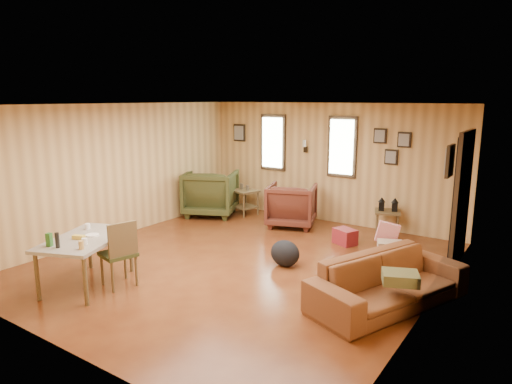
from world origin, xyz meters
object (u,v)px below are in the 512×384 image
(recliner_brown, at_px, (292,203))
(sofa, at_px, (389,273))
(end_table, at_px, (245,198))
(side_table, at_px, (388,210))
(dining_table, at_px, (85,242))
(recliner_green, at_px, (211,191))

(recliner_brown, bearing_deg, sofa, 118.86)
(end_table, bearing_deg, side_table, 3.91)
(end_table, distance_m, dining_table, 4.35)
(sofa, height_order, side_table, sofa)
(end_table, bearing_deg, recliner_green, -141.06)
(recliner_green, relative_size, side_table, 1.49)
(recliner_brown, distance_m, end_table, 1.32)
(side_table, bearing_deg, sofa, -71.17)
(side_table, relative_size, dining_table, 0.47)
(recliner_brown, xyz_separation_m, end_table, (-1.30, 0.22, -0.09))
(recliner_brown, distance_m, recliner_green, 1.88)
(sofa, distance_m, recliner_brown, 3.65)
(recliner_green, relative_size, end_table, 1.61)
(side_table, height_order, dining_table, dining_table)
(recliner_brown, relative_size, end_table, 1.39)
(recliner_green, height_order, side_table, recliner_green)
(recliner_green, distance_m, side_table, 3.70)
(side_table, bearing_deg, recliner_green, -169.58)
(sofa, xyz_separation_m, dining_table, (-3.56, -1.69, 0.20))
(recliner_green, xyz_separation_m, side_table, (3.64, 0.67, -0.05))
(recliner_brown, distance_m, dining_table, 4.18)
(recliner_brown, bearing_deg, side_table, 173.86)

